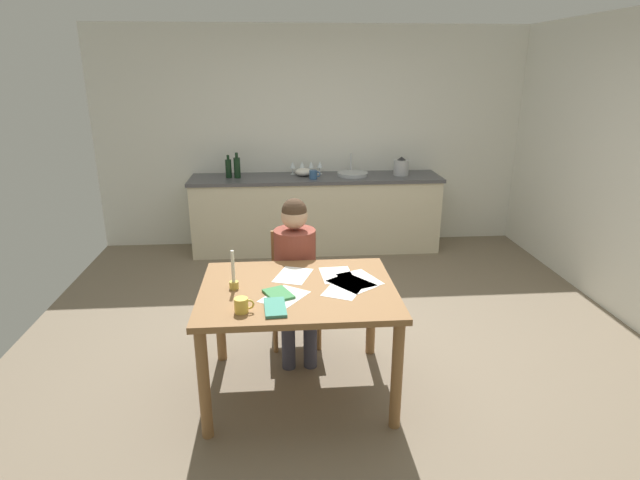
{
  "coord_description": "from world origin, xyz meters",
  "views": [
    {
      "loc": [
        -0.43,
        -3.71,
        2.11
      ],
      "look_at": [
        -0.13,
        0.04,
        0.85
      ],
      "focal_mm": 28.78,
      "sensor_mm": 36.0,
      "label": 1
    }
  ],
  "objects_px": {
    "chair_at_table": "(295,281)",
    "bottle_vinegar": "(237,167)",
    "stovetop_kettle": "(401,167)",
    "sink_unit": "(353,174)",
    "wine_glass_by_kettle": "(311,165)",
    "book_magazine": "(278,294)",
    "mixing_bowl": "(303,172)",
    "coffee_mug": "(242,305)",
    "wine_glass_back_right": "(293,165)",
    "book_cookery": "(275,307)",
    "wine_glass_back_left": "(302,165)",
    "candlestick": "(234,278)",
    "wine_glass_near_sink": "(320,165)",
    "bottle_oil": "(229,168)",
    "dining_table": "(298,302)",
    "person_seated": "(296,266)",
    "teacup_on_counter": "(313,175)"
  },
  "relations": [
    {
      "from": "person_seated",
      "to": "coffee_mug",
      "type": "distance_m",
      "value": 0.98
    },
    {
      "from": "coffee_mug",
      "to": "mixing_bowl",
      "type": "xyz_separation_m",
      "value": [
        0.52,
        3.28,
        0.14
      ]
    },
    {
      "from": "teacup_on_counter",
      "to": "bottle_vinegar",
      "type": "bearing_deg",
      "value": 170.82
    },
    {
      "from": "coffee_mug",
      "to": "stovetop_kettle",
      "type": "distance_m",
      "value": 3.65
    },
    {
      "from": "coffee_mug",
      "to": "bottle_vinegar",
      "type": "height_order",
      "value": "bottle_vinegar"
    },
    {
      "from": "stovetop_kettle",
      "to": "sink_unit",
      "type": "bearing_deg",
      "value": 179.59
    },
    {
      "from": "candlestick",
      "to": "book_cookery",
      "type": "xyz_separation_m",
      "value": [
        0.26,
        -0.32,
        -0.06
      ]
    },
    {
      "from": "person_seated",
      "to": "bottle_vinegar",
      "type": "bearing_deg",
      "value": 104.39
    },
    {
      "from": "dining_table",
      "to": "bottle_oil",
      "type": "relative_size",
      "value": 4.79
    },
    {
      "from": "chair_at_table",
      "to": "book_cookery",
      "type": "bearing_deg",
      "value": -98.11
    },
    {
      "from": "wine_glass_by_kettle",
      "to": "wine_glass_back_right",
      "type": "relative_size",
      "value": 1.0
    },
    {
      "from": "chair_at_table",
      "to": "bottle_vinegar",
      "type": "distance_m",
      "value": 2.3
    },
    {
      "from": "bottle_oil",
      "to": "dining_table",
      "type": "bearing_deg",
      "value": -76.75
    },
    {
      "from": "coffee_mug",
      "to": "wine_glass_back_right",
      "type": "bearing_deg",
      "value": 83.27
    },
    {
      "from": "bottle_vinegar",
      "to": "wine_glass_by_kettle",
      "type": "bearing_deg",
      "value": 10.34
    },
    {
      "from": "bottle_oil",
      "to": "teacup_on_counter",
      "type": "bearing_deg",
      "value": -9.42
    },
    {
      "from": "stovetop_kettle",
      "to": "teacup_on_counter",
      "type": "xyz_separation_m",
      "value": [
        -1.06,
        -0.15,
        -0.05
      ]
    },
    {
      "from": "dining_table",
      "to": "teacup_on_counter",
      "type": "distance_m",
      "value": 2.79
    },
    {
      "from": "wine_glass_by_kettle",
      "to": "wine_glass_back_left",
      "type": "distance_m",
      "value": 0.11
    },
    {
      "from": "candlestick",
      "to": "wine_glass_by_kettle",
      "type": "relative_size",
      "value": 1.69
    },
    {
      "from": "book_magazine",
      "to": "mixing_bowl",
      "type": "xyz_separation_m",
      "value": [
        0.31,
        3.06,
        0.17
      ]
    },
    {
      "from": "mixing_bowl",
      "to": "wine_glass_near_sink",
      "type": "relative_size",
      "value": 1.31
    },
    {
      "from": "sink_unit",
      "to": "mixing_bowl",
      "type": "distance_m",
      "value": 0.58
    },
    {
      "from": "chair_at_table",
      "to": "bottle_oil",
      "type": "bearing_deg",
      "value": 107.53
    },
    {
      "from": "person_seated",
      "to": "wine_glass_back_left",
      "type": "relative_size",
      "value": 7.76
    },
    {
      "from": "coffee_mug",
      "to": "book_cookery",
      "type": "xyz_separation_m",
      "value": [
        0.19,
        0.03,
        -0.03
      ]
    },
    {
      "from": "book_magazine",
      "to": "teacup_on_counter",
      "type": "distance_m",
      "value": 2.9
    },
    {
      "from": "wine_glass_near_sink",
      "to": "sink_unit",
      "type": "bearing_deg",
      "value": -21.12
    },
    {
      "from": "chair_at_table",
      "to": "book_cookery",
      "type": "distance_m",
      "value": 1.08
    },
    {
      "from": "person_seated",
      "to": "sink_unit",
      "type": "height_order",
      "value": "person_seated"
    },
    {
      "from": "chair_at_table",
      "to": "coffee_mug",
      "type": "distance_m",
      "value": 1.16
    },
    {
      "from": "mixing_bowl",
      "to": "wine_glass_back_right",
      "type": "height_order",
      "value": "wine_glass_back_right"
    },
    {
      "from": "wine_glass_by_kettle",
      "to": "wine_glass_back_left",
      "type": "bearing_deg",
      "value": 180.0
    },
    {
      "from": "dining_table",
      "to": "book_cookery",
      "type": "height_order",
      "value": "book_cookery"
    },
    {
      "from": "wine_glass_by_kettle",
      "to": "dining_table",
      "type": "bearing_deg",
      "value": -95.27
    },
    {
      "from": "book_cookery",
      "to": "wine_glass_back_left",
      "type": "bearing_deg",
      "value": 80.7
    },
    {
      "from": "bottle_vinegar",
      "to": "wine_glass_by_kettle",
      "type": "xyz_separation_m",
      "value": [
        0.87,
        0.16,
        -0.02
      ]
    },
    {
      "from": "mixing_bowl",
      "to": "stovetop_kettle",
      "type": "relative_size",
      "value": 0.91
    },
    {
      "from": "person_seated",
      "to": "bottle_vinegar",
      "type": "height_order",
      "value": "person_seated"
    },
    {
      "from": "coffee_mug",
      "to": "mixing_bowl",
      "type": "relative_size",
      "value": 0.58
    },
    {
      "from": "chair_at_table",
      "to": "bottle_vinegar",
      "type": "bearing_deg",
      "value": 105.24
    },
    {
      "from": "wine_glass_near_sink",
      "to": "wine_glass_back_left",
      "type": "distance_m",
      "value": 0.21
    },
    {
      "from": "bottle_oil",
      "to": "wine_glass_back_left",
      "type": "distance_m",
      "value": 0.87
    },
    {
      "from": "person_seated",
      "to": "wine_glass_near_sink",
      "type": "distance_m",
      "value": 2.52
    },
    {
      "from": "wine_glass_back_right",
      "to": "book_cookery",
      "type": "bearing_deg",
      "value": -93.53
    },
    {
      "from": "book_cookery",
      "to": "stovetop_kettle",
      "type": "relative_size",
      "value": 1.14
    },
    {
      "from": "person_seated",
      "to": "book_magazine",
      "type": "distance_m",
      "value": 0.72
    },
    {
      "from": "dining_table",
      "to": "chair_at_table",
      "type": "bearing_deg",
      "value": 89.89
    },
    {
      "from": "book_magazine",
      "to": "book_cookery",
      "type": "distance_m",
      "value": 0.19
    },
    {
      "from": "coffee_mug",
      "to": "candlestick",
      "type": "bearing_deg",
      "value": 101.96
    }
  ]
}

